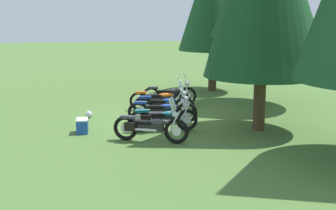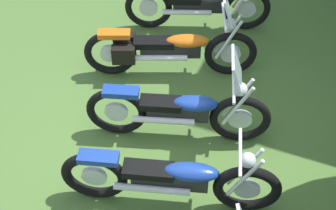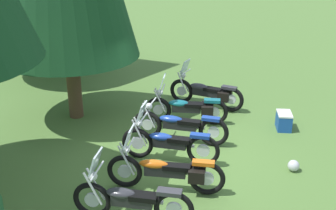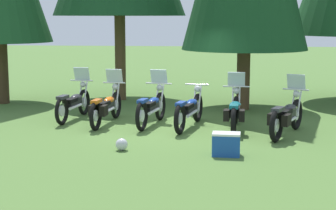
% 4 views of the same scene
% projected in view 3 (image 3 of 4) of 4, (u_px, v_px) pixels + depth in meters
% --- Properties ---
extents(ground_plane, '(80.00, 80.00, 0.00)m').
position_uv_depth(ground_plane, '(178.00, 151.00, 10.14)').
color(ground_plane, '#4C7033').
extents(motorcycle_0, '(0.67, 2.26, 1.38)m').
position_uv_depth(motorcycle_0, '(131.00, 200.00, 7.52)').
color(motorcycle_0, black).
rests_on(motorcycle_0, ground_plane).
extents(motorcycle_1, '(0.68, 2.43, 1.38)m').
position_uv_depth(motorcycle_1, '(167.00, 171.00, 8.43)').
color(motorcycle_1, black).
rests_on(motorcycle_1, ground_plane).
extents(motorcycle_2, '(0.73, 2.28, 1.39)m').
position_uv_depth(motorcycle_2, '(168.00, 143.00, 9.53)').
color(motorcycle_2, black).
rests_on(motorcycle_2, ground_plane).
extents(motorcycle_3, '(0.75, 2.43, 1.03)m').
position_uv_depth(motorcycle_3, '(179.00, 125.00, 10.43)').
color(motorcycle_3, black).
rests_on(motorcycle_3, ground_plane).
extents(motorcycle_4, '(0.68, 2.29, 1.37)m').
position_uv_depth(motorcycle_4, '(187.00, 108.00, 11.46)').
color(motorcycle_4, black).
rests_on(motorcycle_4, ground_plane).
extents(motorcycle_5, '(1.08, 2.23, 1.39)m').
position_uv_depth(motorcycle_5, '(207.00, 92.00, 12.53)').
color(motorcycle_5, black).
rests_on(motorcycle_5, ground_plane).
extents(picnic_cooler, '(0.58, 0.39, 0.47)m').
position_uv_depth(picnic_cooler, '(284.00, 121.00, 11.21)').
color(picnic_cooler, '#19479E').
rests_on(picnic_cooler, ground_plane).
extents(dropped_helmet, '(0.26, 0.26, 0.26)m').
position_uv_depth(dropped_helmet, '(293.00, 166.00, 9.26)').
color(dropped_helmet, silver).
rests_on(dropped_helmet, ground_plane).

